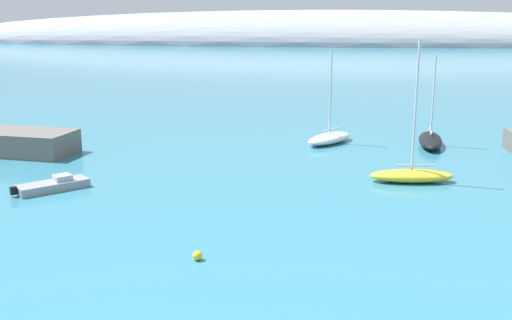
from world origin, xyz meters
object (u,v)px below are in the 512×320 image
at_px(mooring_buoy_yellow, 197,256).
at_px(motorboat_grey_foreground, 53,185).
at_px(sailboat_white_near_shore, 329,138).
at_px(sailboat_yellow_outer_mooring, 411,174).
at_px(sailboat_black_mid_mooring, 430,140).

bearing_deg(mooring_buoy_yellow, motorboat_grey_foreground, 138.87).
height_order(sailboat_white_near_shore, motorboat_grey_foreground, sailboat_white_near_shore).
bearing_deg(sailboat_yellow_outer_mooring, sailboat_white_near_shore, -70.69).
xyz_separation_m(sailboat_black_mid_mooring, mooring_buoy_yellow, (-16.21, -29.82, -0.33)).
relative_size(sailboat_yellow_outer_mooring, mooring_buoy_yellow, 20.91).
relative_size(sailboat_black_mid_mooring, motorboat_grey_foreground, 1.81).
bearing_deg(sailboat_white_near_shore, mooring_buoy_yellow, 23.10).
distance_m(sailboat_black_mid_mooring, motorboat_grey_foreground, 34.55).
height_order(sailboat_white_near_shore, mooring_buoy_yellow, sailboat_white_near_shore).
relative_size(sailboat_yellow_outer_mooring, motorboat_grey_foreground, 2.22).
distance_m(sailboat_white_near_shore, sailboat_black_mid_mooring, 9.56).
bearing_deg(sailboat_white_near_shore, motorboat_grey_foreground, -11.11).
xyz_separation_m(sailboat_yellow_outer_mooring, mooring_buoy_yellow, (-12.82, -16.56, -0.33)).
xyz_separation_m(sailboat_white_near_shore, sailboat_yellow_outer_mooring, (6.16, -13.18, 0.01)).
height_order(motorboat_grey_foreground, mooring_buoy_yellow, motorboat_grey_foreground).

